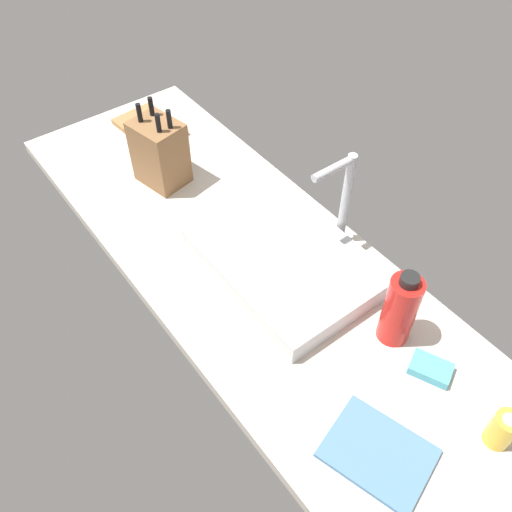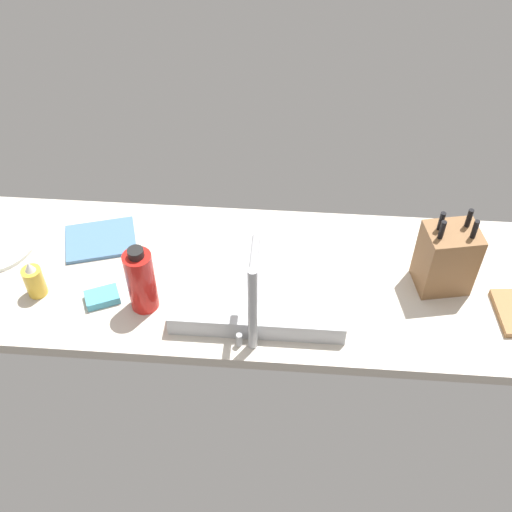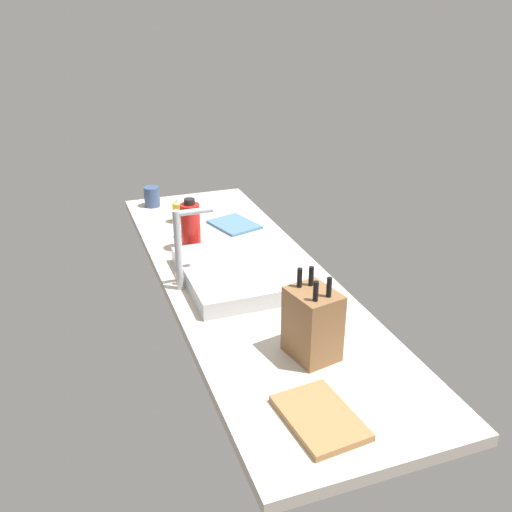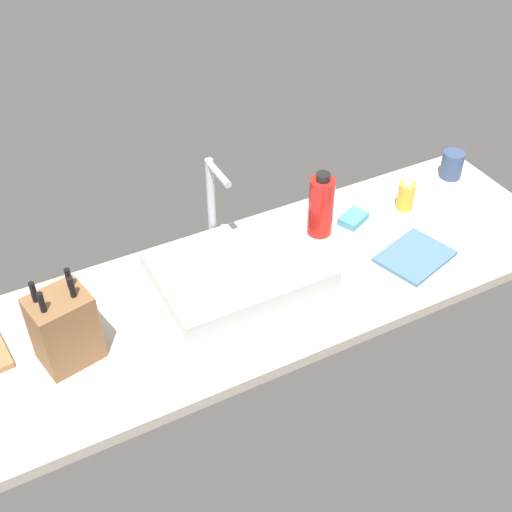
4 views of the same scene
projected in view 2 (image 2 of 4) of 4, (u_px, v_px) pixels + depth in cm
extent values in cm
cube|color=beige|center=(255.00, 281.00, 181.31)|extent=(191.30, 57.69, 3.50)
cube|color=#B7BABF|center=(260.00, 284.00, 174.25)|extent=(46.11, 33.60, 5.79)
cylinder|color=#B7BABF|center=(253.00, 310.00, 153.26)|extent=(2.40, 2.40, 28.29)
cylinder|color=#B7BABF|center=(255.00, 254.00, 148.08)|extent=(2.00, 12.17, 2.00)
cylinder|color=#B7BABF|center=(239.00, 340.00, 162.13)|extent=(1.60, 1.60, 4.00)
cube|color=brown|center=(446.00, 258.00, 171.37)|extent=(15.98, 13.89, 19.84)
cylinder|color=black|center=(469.00, 218.00, 163.87)|extent=(1.65, 1.65, 5.52)
cylinder|color=black|center=(475.00, 228.00, 161.25)|extent=(1.65, 1.65, 5.52)
cylinder|color=black|center=(441.00, 221.00, 163.07)|extent=(1.65, 1.65, 5.52)
cylinder|color=black|center=(442.00, 230.00, 160.78)|extent=(1.65, 1.65, 5.52)
cylinder|color=gold|center=(35.00, 282.00, 172.74)|extent=(5.37, 5.37, 9.01)
cone|color=silver|center=(29.00, 267.00, 168.51)|extent=(2.95, 2.95, 2.80)
cylinder|color=red|center=(141.00, 281.00, 166.20)|extent=(7.57, 7.57, 18.87)
cylinder|color=black|center=(136.00, 253.00, 158.66)|extent=(4.16, 4.16, 2.20)
cube|color=teal|center=(101.00, 240.00, 189.78)|extent=(24.13, 21.04, 1.20)
cube|color=#4CA3BC|center=(102.00, 297.00, 173.17)|extent=(10.67, 9.18, 2.40)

